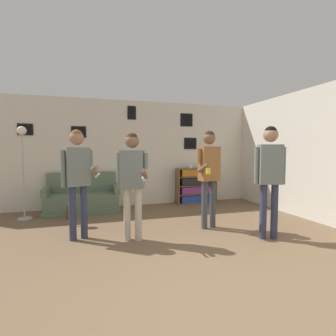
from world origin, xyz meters
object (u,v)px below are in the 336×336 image
at_px(person_player_foreground_left, 77,172).
at_px(bookshelf, 196,186).
at_px(couch, 83,199).
at_px(bottle_on_floor, 68,214).
at_px(drinking_cup, 190,166).
at_px(person_spectator_near_bookshelf, 270,169).
at_px(floor_lamp, 23,160).
at_px(person_player_foreground_center, 132,175).
at_px(person_watcher_holding_cup, 209,168).

bearing_deg(person_player_foreground_left, bookshelf, 36.51).
height_order(couch, bottle_on_floor, couch).
relative_size(bookshelf, bottle_on_floor, 3.85).
xyz_separation_m(bookshelf, drinking_cup, (-0.18, -0.00, 0.53)).
height_order(couch, person_spectator_near_bookshelf, person_spectator_near_bookshelf).
bearing_deg(couch, drinking_cup, 4.04).
distance_m(person_spectator_near_bookshelf, drinking_cup, 3.05).
bearing_deg(bookshelf, person_spectator_near_bookshelf, -90.57).
xyz_separation_m(floor_lamp, person_player_foreground_center, (1.94, -1.89, -0.19)).
height_order(bookshelf, person_spectator_near_bookshelf, person_spectator_near_bookshelf).
distance_m(person_player_foreground_center, person_spectator_near_bookshelf, 2.19).
xyz_separation_m(couch, bottle_on_floor, (-0.28, -0.66, -0.18)).
bearing_deg(bookshelf, person_player_foreground_center, -130.80).
height_order(person_player_foreground_left, person_player_foreground_center, person_player_foreground_left).
xyz_separation_m(couch, person_spectator_near_bookshelf, (2.92, -2.85, 0.83)).
bearing_deg(person_spectator_near_bookshelf, person_player_foreground_left, 163.87).
bearing_deg(bottle_on_floor, couch, 66.91).
bearing_deg(person_watcher_holding_cup, drinking_cup, 76.93).
bearing_deg(person_spectator_near_bookshelf, bookshelf, 89.43).
xyz_separation_m(person_player_foreground_center, drinking_cup, (1.96, 2.48, -0.04)).
relative_size(floor_lamp, bottle_on_floor, 6.67).
height_order(bookshelf, bottle_on_floor, bookshelf).
distance_m(person_player_foreground_left, bottle_on_floor, 1.68).
bearing_deg(drinking_cup, floor_lamp, -171.37).
xyz_separation_m(bookshelf, floor_lamp, (-4.08, -0.59, 0.76)).
distance_m(bottle_on_floor, drinking_cup, 3.29).
height_order(bookshelf, floor_lamp, floor_lamp).
distance_m(person_player_foreground_center, person_watcher_holding_cup, 1.46).
height_order(floor_lamp, person_spectator_near_bookshelf, floor_lamp).
xyz_separation_m(person_watcher_holding_cup, bottle_on_floor, (-2.53, 1.39, -1.00)).
xyz_separation_m(person_player_foreground_center, bottle_on_floor, (-1.09, 1.63, -0.94)).
distance_m(bookshelf, floor_lamp, 4.20).
height_order(bookshelf, person_watcher_holding_cup, person_watcher_holding_cup).
xyz_separation_m(bookshelf, person_player_foreground_left, (-2.97, -2.20, 0.61)).
xyz_separation_m(couch, person_player_foreground_left, (-0.02, -2.00, 0.79)).
relative_size(couch, floor_lamp, 0.86).
relative_size(person_player_foreground_left, bottle_on_floor, 6.10).
height_order(couch, person_watcher_holding_cup, person_watcher_holding_cup).
bearing_deg(person_player_foreground_left, person_watcher_holding_cup, -1.03).
bearing_deg(drinking_cup, couch, -175.96).
distance_m(person_player_foreground_center, bottle_on_floor, 2.17).
bearing_deg(couch, bottle_on_floor, -113.09).
relative_size(floor_lamp, person_watcher_holding_cup, 1.08).
height_order(couch, drinking_cup, drinking_cup).
distance_m(couch, person_watcher_holding_cup, 3.14).
xyz_separation_m(person_player_foreground_center, person_spectator_near_bookshelf, (2.11, -0.57, 0.08)).
distance_m(floor_lamp, person_player_foreground_center, 2.72).
bearing_deg(drinking_cup, bookshelf, 0.10).
distance_m(person_player_foreground_left, person_player_foreground_center, 0.87).
bearing_deg(bottle_on_floor, drinking_cup, 15.62).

